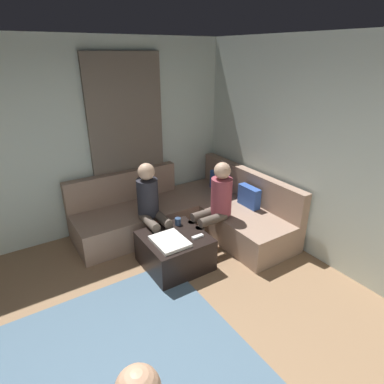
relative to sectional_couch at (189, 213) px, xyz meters
name	(u,v)px	position (x,y,z in m)	size (l,w,h in m)	color
wall_left	(29,149)	(-0.86, -1.88, 1.07)	(0.12, 6.00, 2.70)	silver
curtain_panel	(128,144)	(-0.76, -0.58, 0.97)	(0.06, 1.10, 2.50)	#726659
sectional_couch	(189,213)	(0.00, 0.00, 0.00)	(2.10, 2.55, 0.87)	#9E7F6B
ottoman	(175,250)	(0.64, -0.63, -0.07)	(0.76, 0.76, 0.42)	black
folded_blanket	(170,241)	(0.74, -0.75, 0.16)	(0.44, 0.36, 0.04)	white
coffee_mug	(178,221)	(0.42, -0.45, 0.19)	(0.08, 0.08, 0.10)	#334C72
game_remote	(198,237)	(0.82, -0.41, 0.15)	(0.05, 0.15, 0.02)	white
person_on_couch_back	(215,203)	(0.55, 0.06, 0.38)	(0.30, 0.60, 1.20)	brown
person_on_couch_side	(151,205)	(0.15, -0.68, 0.38)	(0.60, 0.30, 1.20)	brown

